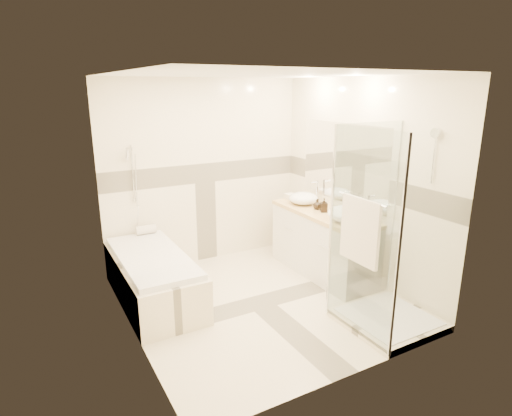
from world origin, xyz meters
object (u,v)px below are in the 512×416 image
shower_enclosure (378,279)px  vessel_sink_near (303,198)px  vanity (323,243)px  amenity_bottle_b (317,204)px  bathtub (153,275)px  vessel_sink_far (346,214)px  amenity_bottle_a (324,205)px

shower_enclosure → vessel_sink_near: size_ratio=5.13×
vanity → amenity_bottle_b: amenity_bottle_b is taller
bathtub → shower_enclosure: (1.86, -1.62, 0.20)m
vessel_sink_near → vessel_sink_far: vessel_sink_far is taller
amenity_bottle_b → shower_enclosure: bearing=-101.1°
vessel_sink_far → vessel_sink_near: bearing=90.0°
bathtub → vessel_sink_near: 2.22m
bathtub → vessel_sink_far: 2.36m
vanity → amenity_bottle_a: bearing=-146.7°
shower_enclosure → bathtub: bearing=138.9°
vanity → amenity_bottle_b: (-0.02, 0.13, 0.49)m
shower_enclosure → amenity_bottle_a: bearing=77.8°
amenity_bottle_b → vessel_sink_near: bearing=90.0°
vanity → amenity_bottle_a: amenity_bottle_a is taller
amenity_bottle_b → vessel_sink_far: bearing=-90.0°
bathtub → amenity_bottle_a: 2.25m
shower_enclosure → vanity: bearing=77.0°
vanity → shower_enclosure: (-0.29, -1.27, 0.08)m
vessel_sink_near → amenity_bottle_b: size_ratio=2.88×
bathtub → amenity_bottle_a: amenity_bottle_a is taller
amenity_bottle_a → amenity_bottle_b: size_ratio=1.30×
vessel_sink_far → amenity_bottle_b: vessel_sink_far is taller
vessel_sink_far → amenity_bottle_b: bearing=90.0°
vessel_sink_far → amenity_bottle_b: size_ratio=3.23×
bathtub → amenity_bottle_b: size_ratio=12.29×
shower_enclosure → vessel_sink_far: 0.97m
vanity → vessel_sink_far: bearing=-92.6°
shower_enclosure → vessel_sink_near: 1.78m
vanity → bathtub: bearing=170.8°
bathtub → amenity_bottle_a: (2.13, -0.36, 0.63)m
vessel_sink_far → amenity_bottle_b: 0.57m
vanity → shower_enclosure: shower_enclosure is taller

